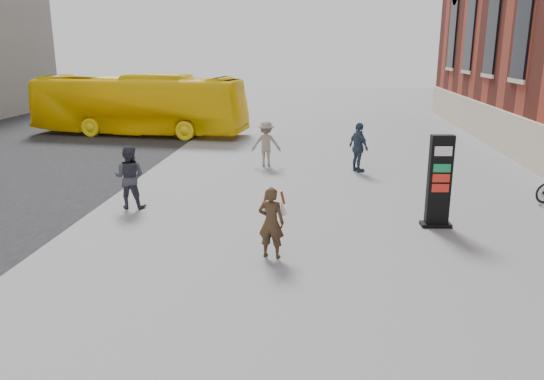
# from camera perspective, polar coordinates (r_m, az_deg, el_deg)

# --- Properties ---
(ground) EXTENTS (100.00, 100.00, 0.00)m
(ground) POSITION_cam_1_polar(r_m,az_deg,el_deg) (12.11, -1.95, -6.80)
(ground) COLOR #9E9EA3
(info_pylon) EXTENTS (0.79, 0.44, 2.40)m
(info_pylon) POSITION_cam_1_polar(r_m,az_deg,el_deg) (14.16, 17.55, 0.86)
(info_pylon) COLOR black
(info_pylon) RESTS_ON ground
(woman) EXTENTS (0.69, 0.64, 1.61)m
(woman) POSITION_cam_1_polar(r_m,az_deg,el_deg) (11.62, -0.08, -3.40)
(woman) COLOR #3C291A
(woman) RESTS_ON ground
(bus) EXTENTS (11.55, 4.00, 3.15)m
(bus) POSITION_cam_1_polar(r_m,az_deg,el_deg) (28.94, -14.14, 8.88)
(bus) COLOR yellow
(bus) RESTS_ON road
(pedestrian_a) EXTENTS (0.90, 0.71, 1.83)m
(pedestrian_a) POSITION_cam_1_polar(r_m,az_deg,el_deg) (15.74, -15.09, 1.38)
(pedestrian_a) COLOR #343541
(pedestrian_a) RESTS_ON ground
(pedestrian_b) EXTENTS (1.19, 0.74, 1.76)m
(pedestrian_b) POSITION_cam_1_polar(r_m,az_deg,el_deg) (20.64, -0.64, 5.01)
(pedestrian_b) COLOR gray
(pedestrian_b) RESTS_ON ground
(pedestrian_c) EXTENTS (0.95, 1.15, 1.84)m
(pedestrian_c) POSITION_cam_1_polar(r_m,az_deg,el_deg) (19.93, 9.30, 4.55)
(pedestrian_c) COLOR #314356
(pedestrian_c) RESTS_ON ground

